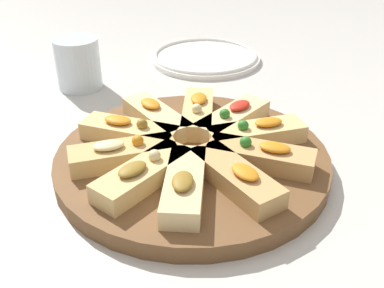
{
  "coord_description": "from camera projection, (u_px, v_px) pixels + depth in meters",
  "views": [
    {
      "loc": [
        -0.5,
        -0.05,
        0.33
      ],
      "look_at": [
        0.0,
        0.0,
        0.03
      ],
      "focal_mm": 42.0,
      "sensor_mm": 36.0,
      "label": 1
    }
  ],
  "objects": [
    {
      "name": "focaccia_slice_4",
      "position": [
        233.0,
        119.0,
        0.65
      ],
      "size": [
        0.13,
        0.11,
        0.04
      ],
      "color": "#E5C689",
      "rests_on": "serving_board"
    },
    {
      "name": "ground_plane",
      "position": [
        192.0,
        166.0,
        0.6
      ],
      "size": [
        3.0,
        3.0,
        0.0
      ],
      "primitive_type": "plane",
      "color": "beige"
    },
    {
      "name": "focaccia_slice_9",
      "position": [
        143.0,
        174.0,
        0.53
      ],
      "size": [
        0.13,
        0.11,
        0.04
      ],
      "color": "#DBB775",
      "rests_on": "serving_board"
    },
    {
      "name": "focaccia_slice_8",
      "position": [
        123.0,
        154.0,
        0.56
      ],
      "size": [
        0.09,
        0.14,
        0.04
      ],
      "color": "tan",
      "rests_on": "serving_board"
    },
    {
      "name": "focaccia_slice_5",
      "position": [
        196.0,
        112.0,
        0.67
      ],
      "size": [
        0.13,
        0.05,
        0.04
      ],
      "color": "#DBB775",
      "rests_on": "serving_board"
    },
    {
      "name": "focaccia_slice_7",
      "position": [
        129.0,
        132.0,
        0.61
      ],
      "size": [
        0.07,
        0.14,
        0.04
      ],
      "color": "#DBB775",
      "rests_on": "serving_board"
    },
    {
      "name": "focaccia_slice_1",
      "position": [
        236.0,
        177.0,
        0.52
      ],
      "size": [
        0.13,
        0.12,
        0.03
      ],
      "color": "tan",
      "rests_on": "serving_board"
    },
    {
      "name": "focaccia_slice_6",
      "position": [
        156.0,
        117.0,
        0.65
      ],
      "size": [
        0.13,
        0.12,
        0.03
      ],
      "color": "#E5C689",
      "rests_on": "serving_board"
    },
    {
      "name": "focaccia_slice_2",
      "position": [
        261.0,
        156.0,
        0.56
      ],
      "size": [
        0.07,
        0.14,
        0.04
      ],
      "color": "tan",
      "rests_on": "serving_board"
    },
    {
      "name": "focaccia_slice_3",
      "position": [
        256.0,
        134.0,
        0.61
      ],
      "size": [
        0.09,
        0.14,
        0.04
      ],
      "color": "#DBB775",
      "rests_on": "serving_board"
    },
    {
      "name": "focaccia_slice_0",
      "position": [
        186.0,
        184.0,
        0.51
      ],
      "size": [
        0.13,
        0.05,
        0.03
      ],
      "color": "#E5C689",
      "rests_on": "serving_board"
    },
    {
      "name": "water_glass",
      "position": [
        78.0,
        64.0,
        0.81
      ],
      "size": [
        0.08,
        0.08,
        0.09
      ],
      "primitive_type": "cylinder",
      "color": "silver",
      "rests_on": "ground_plane"
    },
    {
      "name": "plate_right",
      "position": [
        205.0,
        57.0,
        0.96
      ],
      "size": [
        0.23,
        0.23,
        0.02
      ],
      "color": "white",
      "rests_on": "ground_plane"
    },
    {
      "name": "serving_board",
      "position": [
        192.0,
        159.0,
        0.6
      ],
      "size": [
        0.36,
        0.36,
        0.02
      ],
      "primitive_type": "cylinder",
      "color": "brown",
      "rests_on": "ground_plane"
    }
  ]
}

